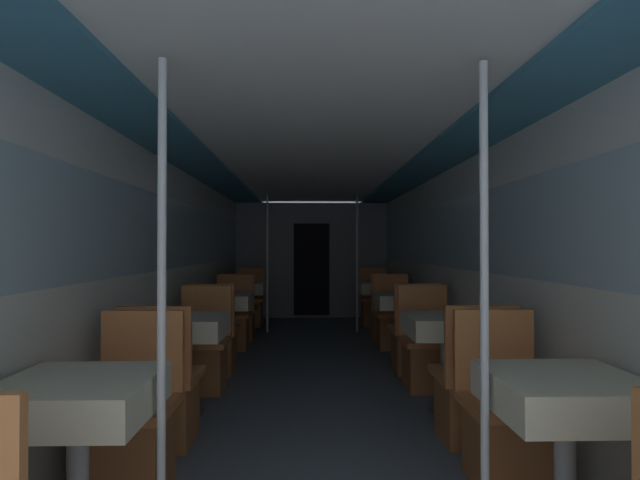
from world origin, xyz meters
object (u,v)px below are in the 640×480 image
at_px(chair_right_far_0, 507,431).
at_px(dining_table_right_1, 446,329).
at_px(chair_left_far_0, 131,434).
at_px(chair_left_far_3, 249,308).
at_px(support_pole_left_3, 267,263).
at_px(chair_right_far_1, 427,357).
at_px(chair_right_near_3, 386,319).
at_px(chair_right_far_3, 374,308).
at_px(support_pole_left_0, 162,308).
at_px(chair_left_near_3, 239,319).
at_px(dining_table_right_3, 379,289).
at_px(support_pole_right_0, 484,307).
at_px(dining_table_right_2, 402,303).
at_px(support_pole_right_3, 357,263).
at_px(dining_table_left_0, 78,405).
at_px(chair_left_near_2, 214,346).
at_px(chair_right_near_1, 472,399).
at_px(chair_right_near_2, 414,345).
at_px(dining_table_left_1, 186,330).
at_px(dining_table_left_2, 225,303).
at_px(dining_table_right_0, 565,401).
at_px(chair_left_far_2, 233,326).
at_px(dining_table_left_3, 245,290).
at_px(chair_left_near_1, 162,401).
at_px(chair_left_far_1, 202,358).

distance_m(chair_right_far_0, dining_table_right_1, 1.23).
xyz_separation_m(chair_left_far_0, chair_left_far_3, (0.00, 5.38, 0.00)).
bearing_deg(support_pole_left_3, chair_right_far_1, -60.59).
xyz_separation_m(chair_right_near_3, chair_right_far_3, (0.00, 1.22, 0.00)).
bearing_deg(chair_left_far_0, support_pole_left_0, 118.90).
relative_size(chair_left_near_3, dining_table_right_3, 1.23).
bearing_deg(chair_left_far_3, support_pole_right_0, 105.64).
bearing_deg(dining_table_right_3, dining_table_right_2, -90.00).
distance_m(chair_right_far_1, support_pole_right_3, 3.09).
distance_m(dining_table_left_0, chair_left_near_2, 3.00).
bearing_deg(chair_right_near_1, chair_left_near_2, 138.33).
height_order(dining_table_right_1, chair_right_near_3, chair_right_near_3).
xyz_separation_m(chair_left_near_3, chair_right_near_2, (2.01, -1.79, 0.00)).
bearing_deg(dining_table_right_1, dining_table_left_1, 180.00).
xyz_separation_m(chair_left_near_2, dining_table_right_3, (2.01, 2.40, 0.35)).
distance_m(dining_table_left_1, chair_right_far_3, 4.67).
xyz_separation_m(chair_right_near_2, chair_right_near_3, (0.00, 1.79, 0.00)).
distance_m(chair_right_near_2, chair_right_far_3, 3.02).
xyz_separation_m(chair_right_far_3, support_pole_right_3, (-0.34, -0.61, 0.75)).
distance_m(dining_table_left_2, dining_table_right_3, 2.70).
distance_m(chair_left_near_2, dining_table_right_2, 2.13).
relative_size(chair_left_far_0, chair_right_near_1, 1.00).
height_order(dining_table_right_0, chair_right_near_2, chair_right_near_2).
bearing_deg(dining_table_right_3, chair_right_far_3, 90.00).
height_order(chair_left_far_2, chair_left_near_3, same).
distance_m(chair_left_far_2, dining_table_left_3, 1.23).
distance_m(support_pole_left_0, chair_left_near_3, 4.84).
bearing_deg(chair_right_far_1, dining_table_right_3, -90.00).
bearing_deg(chair_left_near_3, dining_table_right_2, -30.39).
distance_m(dining_table_left_0, dining_table_left_1, 1.79).
bearing_deg(dining_table_right_2, chair_left_far_2, 163.11).
bearing_deg(support_pole_left_0, dining_table_left_0, 180.00).
bearing_deg(dining_table_left_0, dining_table_right_0, 0.00).
bearing_deg(dining_table_left_2, chair_right_far_0, -55.89).
height_order(dining_table_left_0, chair_left_near_2, chair_left_near_2).
bearing_deg(dining_table_right_2, chair_left_far_3, 129.96).
bearing_deg(chair_right_near_1, dining_table_left_2, 129.96).
bearing_deg(dining_table_right_1, chair_right_near_1, -90.00).
distance_m(support_pole_right_0, chair_right_near_1, 1.44).
height_order(chair_left_far_2, dining_table_right_0, chair_left_far_2).
height_order(dining_table_left_0, dining_table_right_1, same).
distance_m(dining_table_left_1, chair_left_near_2, 1.23).
height_order(support_pole_left_0, chair_right_near_2, support_pole_left_0).
relative_size(dining_table_left_0, support_pole_right_3, 0.36).
bearing_deg(dining_table_left_0, support_pole_left_3, 86.41).
height_order(chair_left_far_0, chair_left_near_1, same).
height_order(dining_table_left_2, chair_left_far_2, chair_left_far_2).
bearing_deg(chair_left_far_3, support_pole_left_0, 93.23).
bearing_deg(chair_right_far_0, chair_left_far_1, -41.67).
height_order(chair_left_far_2, support_pole_right_3, support_pole_right_3).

